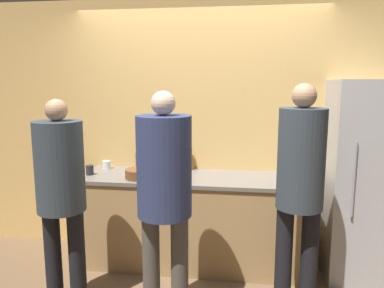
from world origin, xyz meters
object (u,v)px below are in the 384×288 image
at_px(cup_white, 107,165).
at_px(cup_black, 90,170).
at_px(fruit_bowl, 140,173).
at_px(person_left, 61,185).
at_px(bottle_amber, 191,161).
at_px(utensil_crock, 166,164).
at_px(person_center, 164,184).
at_px(refrigerator, 368,181).
at_px(potted_plant, 293,162).
at_px(bottle_dark, 139,160).
at_px(person_right, 300,181).

height_order(cup_white, cup_black, cup_black).
bearing_deg(fruit_bowl, person_left, -121.10).
relative_size(fruit_bowl, bottle_amber, 1.24).
bearing_deg(utensil_crock, cup_white, -179.73).
relative_size(person_center, fruit_bowl, 6.27).
bearing_deg(refrigerator, person_center, -151.16).
height_order(person_left, bottle_amber, person_left).
bearing_deg(potted_plant, person_center, -133.71).
xyz_separation_m(utensil_crock, bottle_amber, (0.24, 0.08, 0.02)).
bearing_deg(refrigerator, potted_plant, 166.65).
height_order(utensil_crock, potted_plant, utensil_crock).
bearing_deg(person_left, utensil_crock, 59.78).
xyz_separation_m(fruit_bowl, cup_white, (-0.45, 0.33, -0.00)).
bearing_deg(fruit_bowl, bottle_amber, 44.12).
height_order(bottle_dark, cup_white, bottle_dark).
bearing_deg(bottle_dark, person_left, -105.91).
relative_size(person_right, cup_black, 18.63).
distance_m(cup_white, potted_plant, 1.89).
xyz_separation_m(person_left, bottle_amber, (0.84, 1.11, -0.03)).
height_order(fruit_bowl, potted_plant, potted_plant).
bearing_deg(potted_plant, utensil_crock, 178.69).
distance_m(fruit_bowl, utensil_crock, 0.38).
height_order(refrigerator, cup_black, refrigerator).
relative_size(person_left, potted_plant, 6.86).
xyz_separation_m(person_center, bottle_amber, (0.01, 1.18, -0.08)).
bearing_deg(cup_white, cup_black, -103.49).
relative_size(person_center, bottle_amber, 7.80).
relative_size(person_right, bottle_amber, 8.03).
bearing_deg(cup_black, person_right, -17.39).
height_order(refrigerator, person_right, refrigerator).
bearing_deg(cup_white, person_center, -51.98).
distance_m(fruit_bowl, cup_white, 0.56).
height_order(bottle_amber, bottle_dark, bottle_dark).
bearing_deg(fruit_bowl, cup_black, 174.03).
distance_m(fruit_bowl, bottle_dark, 0.39).
distance_m(bottle_amber, cup_black, 1.00).
relative_size(utensil_crock, cup_white, 3.34).
xyz_separation_m(fruit_bowl, utensil_crock, (0.18, 0.33, 0.02)).
bearing_deg(person_center, utensil_crock, 101.65).
relative_size(person_right, cup_white, 21.40).
bearing_deg(person_right, person_center, -166.76).
bearing_deg(fruit_bowl, cup_white, 144.11).
relative_size(fruit_bowl, bottle_dark, 1.13).
relative_size(person_left, cup_black, 17.42).
xyz_separation_m(person_center, person_right, (0.98, 0.23, 0.00)).
distance_m(person_right, potted_plant, 0.85).
bearing_deg(bottle_dark, potted_plant, -2.56).
relative_size(person_right, potted_plant, 7.34).
bearing_deg(person_left, cup_white, 91.65).
relative_size(person_left, bottle_dark, 6.84).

